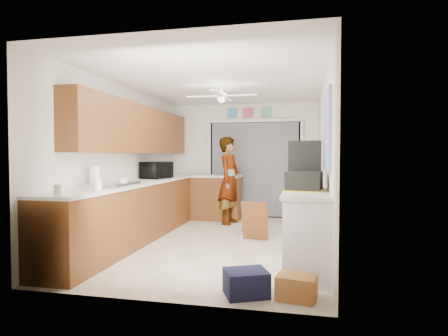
{
  "coord_description": "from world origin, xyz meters",
  "views": [
    {
      "loc": [
        1.31,
        -5.73,
        1.37
      ],
      "look_at": [
        0.0,
        0.4,
        1.15
      ],
      "focal_mm": 30.0,
      "sensor_mm": 36.0,
      "label": 1
    }
  ],
  "objects_px": {
    "microwave": "(157,170)",
    "suitcase": "(305,181)",
    "cardboard_box": "(296,287)",
    "cup": "(123,182)",
    "man": "(229,180)",
    "navy_crate": "(246,283)",
    "paper_towel_roll": "(95,177)",
    "dog": "(249,221)"
  },
  "relations": [
    {
      "from": "navy_crate",
      "to": "man",
      "type": "xyz_separation_m",
      "value": [
        -0.9,
        3.72,
        0.74
      ]
    },
    {
      "from": "man",
      "to": "dog",
      "type": "xyz_separation_m",
      "value": [
        0.52,
        -0.81,
        -0.65
      ]
    },
    {
      "from": "cardboard_box",
      "to": "navy_crate",
      "type": "distance_m",
      "value": 0.48
    },
    {
      "from": "paper_towel_roll",
      "to": "dog",
      "type": "xyz_separation_m",
      "value": [
        1.79,
        1.99,
        -0.87
      ]
    },
    {
      "from": "microwave",
      "to": "paper_towel_roll",
      "type": "distance_m",
      "value": 1.91
    },
    {
      "from": "microwave",
      "to": "suitcase",
      "type": "xyz_separation_m",
      "value": [
        2.63,
        -1.76,
        -0.04
      ]
    },
    {
      "from": "microwave",
      "to": "suitcase",
      "type": "bearing_deg",
      "value": -112.69
    },
    {
      "from": "microwave",
      "to": "navy_crate",
      "type": "relative_size",
      "value": 1.37
    },
    {
      "from": "cup",
      "to": "man",
      "type": "relative_size",
      "value": 0.07
    },
    {
      "from": "microwave",
      "to": "dog",
      "type": "xyz_separation_m",
      "value": [
        1.69,
        0.08,
        -0.88
      ]
    },
    {
      "from": "paper_towel_roll",
      "to": "man",
      "type": "relative_size",
      "value": 0.16
    },
    {
      "from": "microwave",
      "to": "suitcase",
      "type": "distance_m",
      "value": 3.16
    },
    {
      "from": "paper_towel_roll",
      "to": "cardboard_box",
      "type": "relative_size",
      "value": 0.78
    },
    {
      "from": "man",
      "to": "dog",
      "type": "relative_size",
      "value": 3.2
    },
    {
      "from": "cup",
      "to": "suitcase",
      "type": "xyz_separation_m",
      "value": [
        2.54,
        -0.28,
        0.06
      ]
    },
    {
      "from": "navy_crate",
      "to": "dog",
      "type": "relative_size",
      "value": 0.75
    },
    {
      "from": "cup",
      "to": "dog",
      "type": "xyz_separation_m",
      "value": [
        1.6,
        1.56,
        -0.78
      ]
    },
    {
      "from": "cup",
      "to": "man",
      "type": "xyz_separation_m",
      "value": [
        1.08,
        2.37,
        -0.13
      ]
    },
    {
      "from": "microwave",
      "to": "paper_towel_roll",
      "type": "relative_size",
      "value": 1.94
    },
    {
      "from": "suitcase",
      "to": "cardboard_box",
      "type": "distance_m",
      "value": 1.42
    },
    {
      "from": "microwave",
      "to": "navy_crate",
      "type": "xyz_separation_m",
      "value": [
        2.08,
        -2.83,
        -0.97
      ]
    },
    {
      "from": "navy_crate",
      "to": "paper_towel_roll",
      "type": "bearing_deg",
      "value": 157.03
    },
    {
      "from": "cup",
      "to": "navy_crate",
      "type": "distance_m",
      "value": 2.55
    },
    {
      "from": "cup",
      "to": "man",
      "type": "bearing_deg",
      "value": 65.41
    },
    {
      "from": "cardboard_box",
      "to": "dog",
      "type": "xyz_separation_m",
      "value": [
        -0.87,
        2.91,
        0.1
      ]
    },
    {
      "from": "suitcase",
      "to": "navy_crate",
      "type": "xyz_separation_m",
      "value": [
        -0.55,
        -1.07,
        -0.93
      ]
    },
    {
      "from": "microwave",
      "to": "navy_crate",
      "type": "distance_m",
      "value": 3.64
    },
    {
      "from": "microwave",
      "to": "cardboard_box",
      "type": "relative_size",
      "value": 1.52
    },
    {
      "from": "cup",
      "to": "cardboard_box",
      "type": "bearing_deg",
      "value": -28.64
    },
    {
      "from": "navy_crate",
      "to": "dog",
      "type": "height_order",
      "value": "dog"
    },
    {
      "from": "paper_towel_roll",
      "to": "cardboard_box",
      "type": "height_order",
      "value": "paper_towel_roll"
    },
    {
      "from": "cardboard_box",
      "to": "paper_towel_roll",
      "type": "bearing_deg",
      "value": 160.93
    },
    {
      "from": "dog",
      "to": "cup",
      "type": "bearing_deg",
      "value": -159.22
    },
    {
      "from": "microwave",
      "to": "dog",
      "type": "distance_m",
      "value": 1.91
    },
    {
      "from": "cardboard_box",
      "to": "dog",
      "type": "bearing_deg",
      "value": 106.63
    },
    {
      "from": "microwave",
      "to": "suitcase",
      "type": "height_order",
      "value": "microwave"
    },
    {
      "from": "suitcase",
      "to": "cup",
      "type": "bearing_deg",
      "value": -179.44
    },
    {
      "from": "microwave",
      "to": "cup",
      "type": "xyz_separation_m",
      "value": [
        0.09,
        -1.48,
        -0.1
      ]
    },
    {
      "from": "microwave",
      "to": "cardboard_box",
      "type": "distance_m",
      "value": 3.94
    },
    {
      "from": "suitcase",
      "to": "cardboard_box",
      "type": "xyz_separation_m",
      "value": [
        -0.07,
        -1.07,
        -0.94
      ]
    },
    {
      "from": "navy_crate",
      "to": "man",
      "type": "relative_size",
      "value": 0.23
    },
    {
      "from": "paper_towel_roll",
      "to": "suitcase",
      "type": "height_order",
      "value": "paper_towel_roll"
    }
  ]
}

